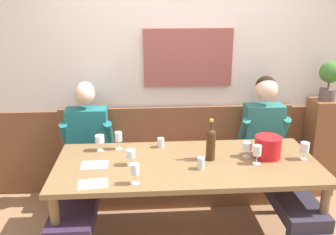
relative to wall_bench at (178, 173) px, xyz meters
The scene contains 21 objects.
room_wall_back 1.15m from the wall_bench, 89.68° to the left, with size 6.80×0.12×2.80m.
wood_wainscot_panel 0.27m from the wall_bench, 90.00° to the left, with size 6.80×0.03×0.91m, color brown.
wall_bench is the anchor object (origin of this frame).
dining_table 0.85m from the wall_bench, 90.00° to the right, with size 2.11×0.90×0.75m.
person_center_left_seat 1.04m from the wall_bench, 154.61° to the right, with size 0.49×1.36×1.26m.
person_left_seat 1.01m from the wall_bench, 24.91° to the right, with size 0.49×1.37×1.29m.
ice_bucket 1.12m from the wall_bench, 46.34° to the right, with size 0.22×0.22×0.18m, color red.
wine_bottle_green_tall 0.96m from the wall_bench, 74.90° to the right, with size 0.08×0.08×0.35m.
wine_glass_near_bucket 1.01m from the wall_bench, 53.31° to the right, with size 0.08×0.08×0.13m.
wine_glass_mid_right 1.06m from the wall_bench, 120.28° to the right, with size 0.07×0.07×0.13m.
wine_glass_left_end 1.14m from the wall_bench, 56.37° to the right, with size 0.07×0.07×0.16m.
wine_glass_center_front 0.92m from the wall_bench, 141.71° to the right, with size 0.06×0.06×0.16m.
wine_glass_right_end 1.35m from the wall_bench, 38.66° to the right, with size 0.07×0.07×0.15m.
wine_glass_by_bottle 1.03m from the wall_bench, 147.33° to the right, with size 0.08×0.08×0.14m.
wine_glass_center_rear 1.30m from the wall_bench, 110.84° to the right, with size 0.06×0.06×0.15m.
water_tumbler_right 1.03m from the wall_bench, 84.19° to the right, with size 0.06×0.06×0.09m, color silver.
water_tumbler_center 0.70m from the wall_bench, 114.69° to the right, with size 0.06×0.06×0.08m, color silver.
tasting_sheet_left_guest 1.37m from the wall_bench, 123.81° to the right, with size 0.21×0.15×0.00m, color white.
tasting_sheet_right_guest 1.16m from the wall_bench, 134.49° to the right, with size 0.21×0.15×0.00m, color white.
corner_pedestal 1.52m from the wall_bench, ahead, with size 0.28×0.28×1.03m, color brown.
potted_plant 1.79m from the wall_bench, ahead, with size 0.21×0.21×0.39m.
Camera 1 is at (-0.35, -2.62, 2.03)m, focal length 39.56 mm.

